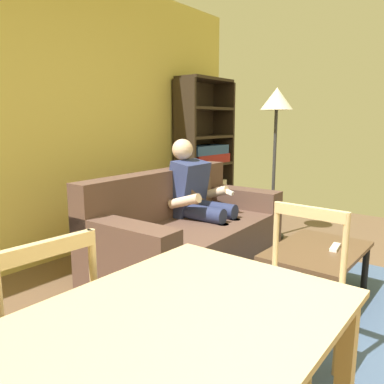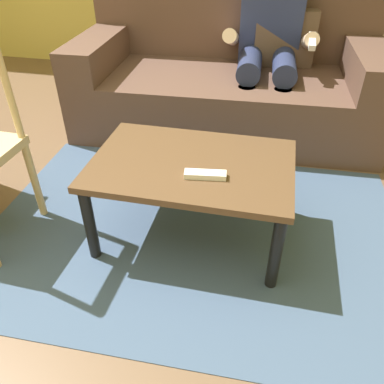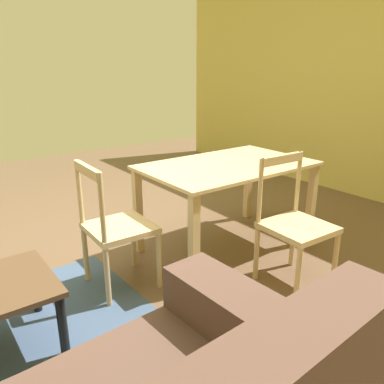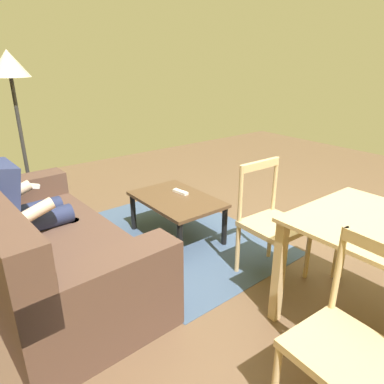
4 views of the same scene
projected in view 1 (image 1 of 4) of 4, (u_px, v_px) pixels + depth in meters
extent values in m
cube|color=#DBC660|center=(7.00, 115.00, 3.22)|extent=(6.19, 0.12, 2.77)
cube|color=brown|center=(192.00, 244.00, 3.54)|extent=(2.04, 1.04, 0.40)
cube|color=brown|center=(161.00, 194.00, 3.67)|extent=(2.00, 0.29, 0.47)
cube|color=brown|center=(123.00, 236.00, 2.79)|extent=(0.28, 0.96, 0.21)
cube|color=brown|center=(238.00, 197.00, 4.19)|extent=(0.28, 0.96, 0.21)
cube|color=brown|center=(196.00, 196.00, 3.88)|extent=(0.42, 0.20, 0.36)
cube|color=navy|center=(188.00, 188.00, 3.80)|extent=(0.41, 0.33, 0.58)
sphere|color=beige|center=(182.00, 149.00, 3.76)|extent=(0.21, 0.21, 0.21)
cylinder|color=navy|center=(203.00, 214.00, 3.59)|extent=(0.17, 0.45, 0.15)
cylinder|color=beige|center=(223.00, 245.00, 3.52)|extent=(0.11, 0.11, 0.40)
cube|color=black|center=(230.00, 263.00, 3.50)|extent=(0.11, 0.24, 0.08)
cylinder|color=navy|center=(216.00, 209.00, 3.77)|extent=(0.17, 0.45, 0.15)
cylinder|color=beige|center=(234.00, 239.00, 3.69)|extent=(0.11, 0.11, 0.40)
cube|color=black|center=(241.00, 256.00, 3.68)|extent=(0.11, 0.24, 0.08)
cylinder|color=beige|center=(185.00, 201.00, 3.53)|extent=(0.11, 0.36, 0.19)
cylinder|color=beige|center=(213.00, 193.00, 3.93)|extent=(0.11, 0.36, 0.19)
cube|color=white|center=(227.00, 191.00, 3.83)|extent=(0.05, 0.16, 0.08)
cube|color=brown|center=(317.00, 251.00, 2.80)|extent=(0.87, 0.58, 0.03)
cylinder|color=black|center=(332.00, 306.00, 2.38)|extent=(0.05, 0.05, 0.37)
cylinder|color=black|center=(365.00, 268.00, 2.99)|extent=(0.05, 0.05, 0.37)
cylinder|color=black|center=(261.00, 285.00, 2.69)|extent=(0.05, 0.05, 0.37)
cylinder|color=black|center=(304.00, 254.00, 3.30)|extent=(0.05, 0.05, 0.37)
cube|color=white|center=(335.00, 247.00, 2.79)|extent=(0.18, 0.07, 0.02)
cube|color=#2D2319|center=(184.00, 154.00, 4.73)|extent=(0.04, 0.36, 1.85)
cube|color=#2D2319|center=(223.00, 150.00, 5.40)|extent=(0.04, 0.36, 1.85)
cube|color=#2D2319|center=(195.00, 151.00, 5.17)|extent=(0.91, 0.02, 1.85)
cube|color=#2D2319|center=(204.00, 217.00, 5.23)|extent=(0.84, 0.36, 0.04)
cube|color=#2D2319|center=(205.00, 191.00, 5.16)|extent=(0.84, 0.36, 0.04)
cube|color=#2D2319|center=(205.00, 164.00, 5.10)|extent=(0.84, 0.36, 0.04)
cube|color=#2D2319|center=(205.00, 137.00, 5.03)|extent=(0.84, 0.36, 0.04)
cube|color=#2D2319|center=(205.00, 108.00, 4.96)|extent=(0.84, 0.36, 0.04)
cube|color=#2D2319|center=(205.00, 79.00, 4.89)|extent=(0.84, 0.36, 0.04)
cube|color=#2D5193|center=(206.00, 212.00, 5.21)|extent=(0.69, 0.30, 0.12)
cube|color=beige|center=(204.00, 186.00, 5.11)|extent=(0.69, 0.31, 0.12)
cube|color=maroon|center=(207.00, 159.00, 5.08)|extent=(0.69, 0.31, 0.12)
cube|color=#2D5193|center=(205.00, 150.00, 5.04)|extent=(0.69, 0.30, 0.12)
cube|color=#D1B27F|center=(154.00, 334.00, 1.10)|extent=(1.36, 0.85, 0.02)
cube|color=#D1B27F|center=(189.00, 320.00, 1.88)|extent=(0.06, 0.06, 0.71)
cube|color=#D1B27F|center=(32.00, 338.00, 1.60)|extent=(0.44, 0.44, 0.04)
cylinder|color=#D1B27F|center=(54.00, 346.00, 1.90)|extent=(0.04, 0.04, 0.43)
cylinder|color=#D1B27F|center=(99.00, 380.00, 1.66)|extent=(0.04, 0.04, 0.43)
cylinder|color=#D1B27F|center=(94.00, 284.00, 1.58)|extent=(0.03, 0.03, 0.47)
cylinder|color=#D1B27F|center=(0.00, 319.00, 1.29)|extent=(0.03, 0.03, 0.47)
cube|color=#D1B27F|center=(48.00, 248.00, 1.40)|extent=(0.38, 0.05, 0.06)
cube|color=#D1B27F|center=(290.00, 302.00, 1.91)|extent=(0.43, 0.43, 0.04)
cylinder|color=#D1B27F|center=(237.00, 344.00, 1.93)|extent=(0.04, 0.04, 0.43)
cylinder|color=#D1B27F|center=(308.00, 375.00, 1.69)|extent=(0.04, 0.04, 0.43)
cylinder|color=#D1B27F|center=(273.00, 315.00, 2.21)|extent=(0.04, 0.04, 0.43)
cylinder|color=#D1B27F|center=(338.00, 338.00, 1.97)|extent=(0.04, 0.04, 0.43)
cylinder|color=#D1B27F|center=(276.00, 242.00, 2.13)|extent=(0.03, 0.03, 0.47)
cylinder|color=#D1B27F|center=(344.00, 257.00, 1.89)|extent=(0.03, 0.03, 0.47)
cube|color=#D1B27F|center=(310.00, 212.00, 1.97)|extent=(0.05, 0.38, 0.06)
cube|color=#3D5170|center=(314.00, 298.00, 2.87)|extent=(2.04, 1.46, 0.01)
cylinder|color=black|center=(271.00, 235.00, 4.41)|extent=(0.28, 0.28, 0.03)
cylinder|color=#333333|center=(274.00, 175.00, 4.28)|extent=(0.04, 0.04, 1.46)
cone|color=beige|center=(277.00, 99.00, 4.12)|extent=(0.36, 0.36, 0.24)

